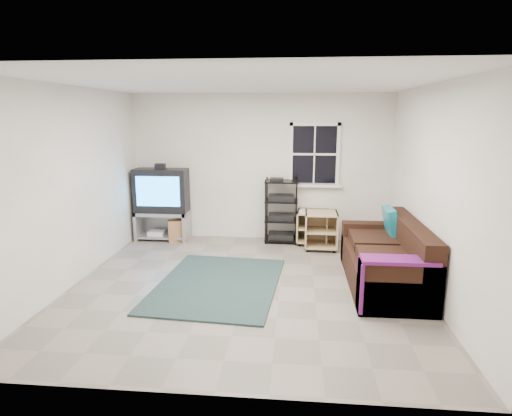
# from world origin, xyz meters

# --- Properties ---
(room) EXTENTS (4.60, 4.62, 4.60)m
(room) POSITION_xyz_m (0.95, 2.27, 1.48)
(room) COLOR gray
(room) RESTS_ON ground
(tv_unit) EXTENTS (0.94, 0.47, 1.39)m
(tv_unit) POSITION_xyz_m (-1.76, 2.04, 0.76)
(tv_unit) COLOR #919299
(tv_unit) RESTS_ON ground
(av_rack) EXTENTS (0.57, 0.42, 1.14)m
(av_rack) POSITION_xyz_m (0.39, 2.07, 0.50)
(av_rack) COLOR black
(av_rack) RESTS_ON ground
(side_table_left) EXTENTS (0.54, 0.54, 0.63)m
(side_table_left) POSITION_xyz_m (1.07, 1.77, 0.34)
(side_table_left) COLOR tan
(side_table_left) RESTS_ON ground
(side_table_right) EXTENTS (0.56, 0.57, 0.61)m
(side_table_right) POSITION_xyz_m (0.94, 2.04, 0.34)
(side_table_right) COLOR tan
(side_table_right) RESTS_ON ground
(sofa) EXTENTS (0.91, 2.05, 0.94)m
(sofa) POSITION_xyz_m (1.86, 0.22, 0.33)
(sofa) COLOR black
(sofa) RESTS_ON ground
(shag_rug) EXTENTS (1.71, 2.25, 0.03)m
(shag_rug) POSITION_xyz_m (-0.38, -0.02, 0.01)
(shag_rug) COLOR black
(shag_rug) RESTS_ON ground
(paper_bag) EXTENTS (0.31, 0.26, 0.39)m
(paper_bag) POSITION_xyz_m (-1.49, 1.91, 0.19)
(paper_bag) COLOR #A27248
(paper_bag) RESTS_ON ground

